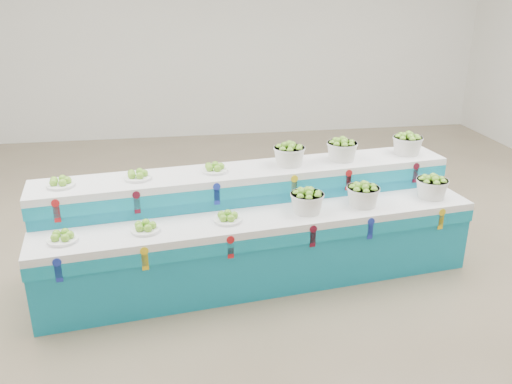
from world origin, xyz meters
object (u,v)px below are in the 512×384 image
plate_upper_mid (137,174)px  basket_upper_right (407,143)px  display_stand (256,226)px  basket_lower_left (307,201)px

plate_upper_mid → basket_upper_right: size_ratio=0.82×
display_stand → plate_upper_mid: (-1.10, 0.13, 0.56)m
basket_lower_left → display_stand: bearing=155.5°
plate_upper_mid → basket_upper_right: bearing=7.0°
basket_lower_left → plate_upper_mid: bearing=168.0°
display_stand → basket_upper_right: basket_upper_right is taller
basket_lower_left → basket_upper_right: 1.46m
plate_upper_mid → basket_upper_right: 2.83m
basket_upper_right → basket_lower_left: bearing=-151.9°
basket_upper_right → display_stand: bearing=-164.7°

